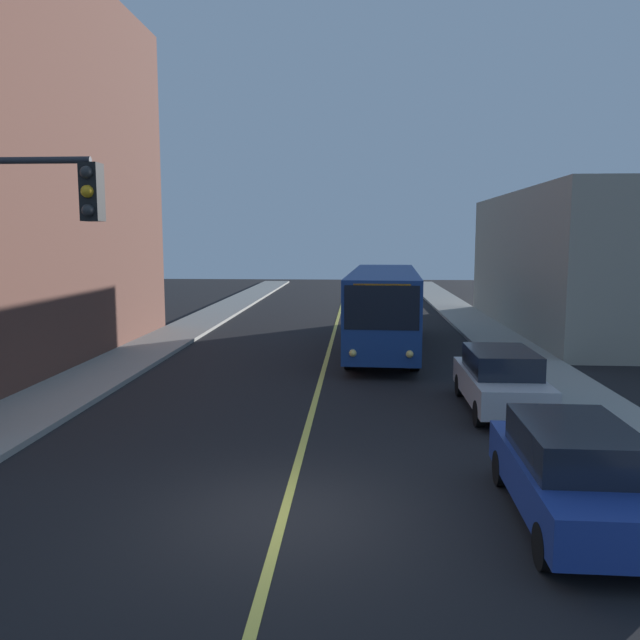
# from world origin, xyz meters

# --- Properties ---
(ground_plane) EXTENTS (120.00, 120.00, 0.00)m
(ground_plane) POSITION_xyz_m (0.00, 0.00, 0.00)
(ground_plane) COLOR black
(sidewalk_left) EXTENTS (2.50, 90.00, 0.15)m
(sidewalk_left) POSITION_xyz_m (-7.25, 10.00, 0.07)
(sidewalk_left) COLOR gray
(sidewalk_left) RESTS_ON ground
(sidewalk_right) EXTENTS (2.50, 90.00, 0.15)m
(sidewalk_right) POSITION_xyz_m (7.25, 10.00, 0.07)
(sidewalk_right) COLOR gray
(sidewalk_right) RESTS_ON ground
(lane_stripe_center) EXTENTS (0.16, 60.00, 0.01)m
(lane_stripe_center) POSITION_xyz_m (0.00, 15.00, 0.01)
(lane_stripe_center) COLOR #D8CC4C
(lane_stripe_center) RESTS_ON ground
(building_right_warehouse) EXTENTS (12.00, 18.30, 6.71)m
(building_right_warehouse) POSITION_xyz_m (14.49, 22.13, 3.35)
(building_right_warehouse) COLOR gray
(building_right_warehouse) RESTS_ON ground
(city_bus) EXTENTS (3.14, 12.25, 3.20)m
(city_bus) POSITION_xyz_m (2.20, 15.94, 1.82)
(city_bus) COLOR navy
(city_bus) RESTS_ON ground
(parked_car_blue) EXTENTS (1.89, 4.43, 1.62)m
(parked_car_blue) POSITION_xyz_m (4.61, 0.03, 0.84)
(parked_car_blue) COLOR navy
(parked_car_blue) RESTS_ON ground
(parked_car_silver) EXTENTS (1.83, 4.40, 1.62)m
(parked_car_silver) POSITION_xyz_m (4.91, 6.71, 0.84)
(parked_car_silver) COLOR #B7B7BC
(parked_car_silver) RESTS_ON ground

